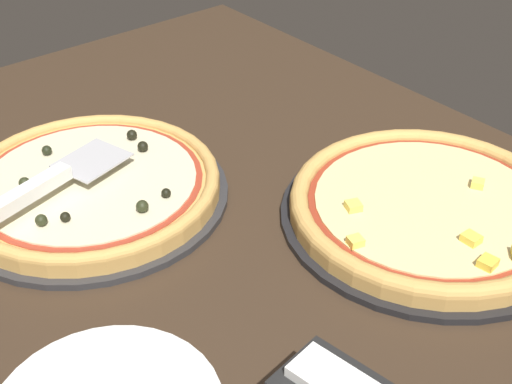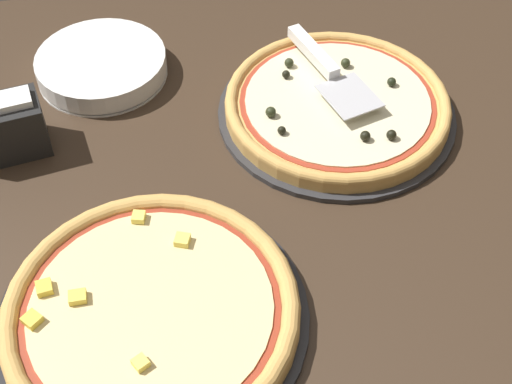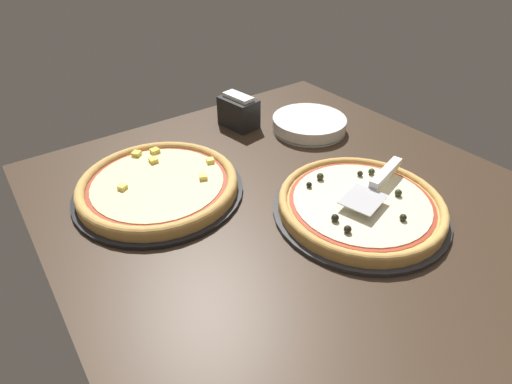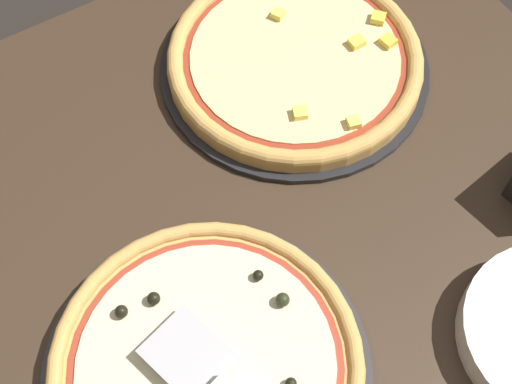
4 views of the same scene
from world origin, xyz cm
name	(u,v)px [view 2 (image 2 of 4)]	position (x,y,z in cm)	size (l,w,h in cm)	color
ground_plane	(291,166)	(0.00, 0.00, -1.80)	(124.50, 110.98, 3.60)	#38281C
pizza_pan_front	(336,113)	(-9.93, -8.50, 0.50)	(40.43, 40.43, 1.00)	#2D2D30
pizza_front	(337,104)	(-9.92, -8.50, 2.66)	(38.00, 38.00, 4.29)	tan
pizza_pan_back	(153,318)	(25.08, 25.71, 0.50)	(41.73, 41.73, 1.00)	black
pizza_back	(151,310)	(25.11, 25.70, 2.56)	(39.23, 39.23, 3.39)	tan
serving_spatula	(321,61)	(-8.85, -15.93, 6.10)	(11.29, 24.35, 2.00)	#B7B7BC
plate_stack	(102,66)	(28.43, -27.48, 2.10)	(23.18, 23.18, 4.20)	white
napkin_holder	(6,127)	(44.09, -11.21, 4.95)	(13.08, 9.56, 10.51)	black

